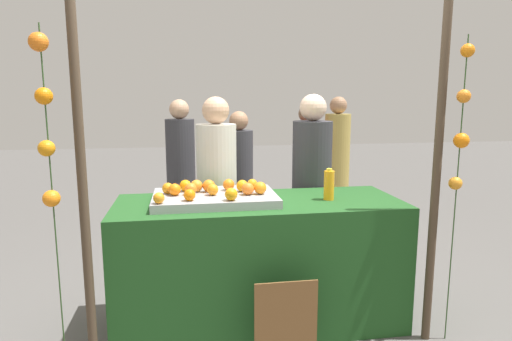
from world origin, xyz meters
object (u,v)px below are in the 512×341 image
at_px(orange_1, 159,198).
at_px(juice_bottle, 329,185).
at_px(vendor_left, 217,203).
at_px(chalkboard_sign, 286,325).
at_px(stall_counter, 259,262).
at_px(orange_0, 196,186).
at_px(vendor_right, 311,199).

height_order(orange_1, juice_bottle, juice_bottle).
bearing_deg(orange_1, vendor_left, 61.74).
bearing_deg(juice_bottle, chalkboard_sign, -128.84).
height_order(stall_counter, vendor_left, vendor_left).
xyz_separation_m(juice_bottle, chalkboard_sign, (-0.44, -0.55, -0.76)).
bearing_deg(orange_0, vendor_right, 25.06).
xyz_separation_m(orange_1, chalkboard_sign, (0.77, -0.38, -0.75)).
xyz_separation_m(chalkboard_sign, vendor_right, (0.50, 1.17, 0.52)).
height_order(orange_1, vendor_right, vendor_right).
relative_size(chalkboard_sign, vendor_right, 0.34).
distance_m(vendor_left, vendor_right, 0.83).
relative_size(stall_counter, vendor_left, 1.23).
xyz_separation_m(juice_bottle, vendor_right, (0.05, 0.62, -0.25)).
height_order(stall_counter, juice_bottle, juice_bottle).
relative_size(juice_bottle, vendor_left, 0.14).
distance_m(juice_bottle, vendor_left, 1.04).
distance_m(orange_0, orange_1, 0.41).
height_order(juice_bottle, vendor_left, vendor_left).
relative_size(stall_counter, orange_0, 23.07).
relative_size(juice_bottle, chalkboard_sign, 0.40).
xyz_separation_m(stall_counter, orange_0, (-0.45, 0.11, 0.57)).
xyz_separation_m(stall_counter, orange_1, (-0.70, -0.21, 0.56)).
xyz_separation_m(stall_counter, vendor_right, (0.56, 0.58, 0.33)).
distance_m(stall_counter, juice_bottle, 0.77).
bearing_deg(orange_0, orange_1, -128.28).
xyz_separation_m(stall_counter, vendor_left, (-0.27, 0.60, 0.32)).
distance_m(stall_counter, orange_1, 0.92).
distance_m(stall_counter, vendor_right, 0.87).
distance_m(orange_0, vendor_right, 1.14).
bearing_deg(orange_0, stall_counter, -13.46).
xyz_separation_m(orange_0, juice_bottle, (0.96, -0.14, 0.00)).
xyz_separation_m(chalkboard_sign, vendor_left, (-0.33, 1.19, 0.51)).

